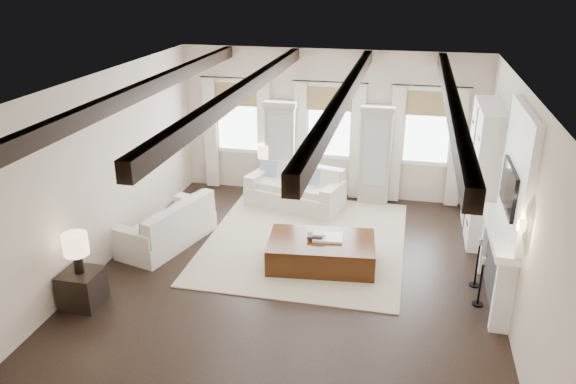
% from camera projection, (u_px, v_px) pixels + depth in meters
% --- Properties ---
extents(ground, '(7.50, 7.50, 0.00)m').
position_uv_depth(ground, '(293.00, 277.00, 9.27)').
color(ground, black).
rests_on(ground, ground).
extents(room_shell, '(6.54, 7.54, 3.22)m').
position_uv_depth(room_shell, '(349.00, 155.00, 9.22)').
color(room_shell, beige).
rests_on(room_shell, ground).
extents(area_rug, '(3.60, 4.15, 0.02)m').
position_uv_depth(area_rug, '(305.00, 240.00, 10.47)').
color(area_rug, '#B9AE94').
rests_on(area_rug, ground).
extents(sofa_back, '(2.17, 1.40, 0.86)m').
position_uv_depth(sofa_back, '(296.00, 190.00, 11.93)').
color(sofa_back, silver).
rests_on(sofa_back, ground).
extents(sofa_left, '(1.35, 2.08, 0.82)m').
position_uv_depth(sofa_left, '(170.00, 227.00, 10.24)').
color(sofa_left, silver).
rests_on(sofa_left, ground).
extents(ottoman, '(1.90, 1.30, 0.47)m').
position_uv_depth(ottoman, '(321.00, 252.00, 9.56)').
color(ottoman, black).
rests_on(ottoman, ground).
extents(tray, '(0.54, 0.43, 0.04)m').
position_uv_depth(tray, '(328.00, 237.00, 9.52)').
color(tray, white).
rests_on(tray, ottoman).
extents(book_lower, '(0.28, 0.23, 0.04)m').
position_uv_depth(book_lower, '(315.00, 236.00, 9.50)').
color(book_lower, '#262628').
rests_on(book_lower, tray).
extents(book_upper, '(0.24, 0.19, 0.03)m').
position_uv_depth(book_upper, '(319.00, 234.00, 9.49)').
color(book_upper, beige).
rests_on(book_upper, book_lower).
extents(side_table_front, '(0.56, 0.56, 0.56)m').
position_uv_depth(side_table_front, '(82.00, 288.00, 8.41)').
color(side_table_front, black).
rests_on(side_table_front, ground).
extents(lamp_front, '(0.36, 0.36, 0.63)m').
position_uv_depth(lamp_front, '(76.00, 247.00, 8.15)').
color(lamp_front, black).
rests_on(lamp_front, side_table_front).
extents(side_table_back, '(0.38, 0.38, 0.57)m').
position_uv_depth(side_table_back, '(266.00, 181.00, 12.56)').
color(side_table_back, black).
rests_on(side_table_back, ground).
extents(lamp_back, '(0.34, 0.34, 0.59)m').
position_uv_depth(lamp_back, '(265.00, 152.00, 12.31)').
color(lamp_back, black).
rests_on(lamp_back, side_table_back).
extents(candlestick_near, '(0.16, 0.16, 0.81)m').
position_uv_depth(candlestick_near, '(480.00, 285.00, 8.38)').
color(candlestick_near, black).
rests_on(candlestick_near, ground).
extents(candlestick_far, '(0.17, 0.17, 0.84)m').
position_uv_depth(candlestick_far, '(477.00, 267.00, 8.89)').
color(candlestick_far, black).
rests_on(candlestick_far, ground).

